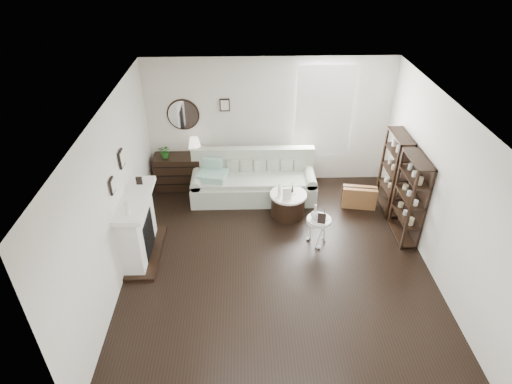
{
  "coord_description": "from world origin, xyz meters",
  "views": [
    {
      "loc": [
        -0.52,
        -5.42,
        4.91
      ],
      "look_at": [
        -0.33,
        0.8,
        0.9
      ],
      "focal_mm": 30.0,
      "sensor_mm": 36.0,
      "label": 1
    }
  ],
  "objects_px": {
    "sofa": "(253,182)",
    "pedestal_table": "(319,221)",
    "drum_table": "(288,204)",
    "dresser": "(182,172)"
  },
  "relations": [
    {
      "from": "pedestal_table",
      "to": "dresser",
      "type": "bearing_deg",
      "value": 142.92
    },
    {
      "from": "dresser",
      "to": "pedestal_table",
      "type": "height_order",
      "value": "dresser"
    },
    {
      "from": "drum_table",
      "to": "sofa",
      "type": "bearing_deg",
      "value": 132.15
    },
    {
      "from": "sofa",
      "to": "drum_table",
      "type": "xyz_separation_m",
      "value": [
        0.65,
        -0.72,
        -0.08
      ]
    },
    {
      "from": "dresser",
      "to": "sofa",
      "type": "bearing_deg",
      "value": -14.54
    },
    {
      "from": "drum_table",
      "to": "pedestal_table",
      "type": "distance_m",
      "value": 1.0
    },
    {
      "from": "sofa",
      "to": "pedestal_table",
      "type": "distance_m",
      "value": 1.93
    },
    {
      "from": "sofa",
      "to": "pedestal_table",
      "type": "height_order",
      "value": "sofa"
    },
    {
      "from": "sofa",
      "to": "dresser",
      "type": "xyz_separation_m",
      "value": [
        -1.51,
        0.39,
        0.05
      ]
    },
    {
      "from": "sofa",
      "to": "drum_table",
      "type": "bearing_deg",
      "value": -47.85
    }
  ]
}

